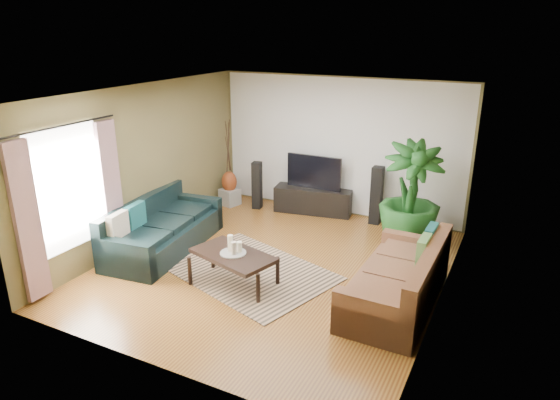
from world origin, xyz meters
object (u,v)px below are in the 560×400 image
Objects in this scene: sofa_right at (397,275)px; pedestal at (230,197)px; side_table at (179,222)px; vase at (229,182)px; speaker_right at (376,195)px; speaker_left at (257,185)px; sofa_left at (164,225)px; potted_plant at (410,196)px; television at (314,172)px; coffee_table at (234,269)px; tv_stand at (313,200)px.

pedestal is (-4.13, 2.33, -0.25)m from sofa_right.
pedestal is 1.76m from side_table.
pedestal is 0.33m from vase.
pedestal is (-3.04, -0.37, -0.38)m from speaker_right.
speaker_left is 0.62m from vase.
sofa_left is at bearing -85.18° from pedestal.
television is at bearing 160.09° from potted_plant.
side_table is at bearing 164.76° from coffee_table.
speaker_left is at bearing -123.58° from sofa_right.
speaker_right is 3.71m from side_table.
sofa_right is 2.31m from coffee_table.
television is at bearing 108.46° from coffee_table.
sofa_right is at bearing -48.68° from television.
speaker_left is at bearing -165.72° from television.
potted_plant is 3.91m from pedestal.
sofa_left is 5.31× the size of vase.
sofa_left is 2.08× the size of television.
sofa_right is 3.63m from television.
sofa_right is 1.99× the size of speaker_right.
sofa_left is 3.95m from speaker_right.
sofa_left is at bearing -151.24° from potted_plant.
potted_plant is at bearing 20.04° from side_table.
coffee_table is 3.33m from television.
potted_plant is 3.86m from vase.
television reaches higher than side_table.
coffee_table is 2.19m from side_table.
speaker_left is at bearing 7.86° from vase.
television is at bearing -9.52° from tv_stand.
speaker_left is (0.42, 2.45, 0.07)m from sofa_left.
speaker_right reaches higher than tv_stand.
speaker_right is (1.29, 0.00, 0.30)m from tv_stand.
side_table is (-1.73, -2.14, -0.02)m from tv_stand.
speaker_left is at bearing -175.23° from tv_stand.
sofa_right is at bearing -81.07° from potted_plant.
potted_plant is (2.07, -0.75, 0.06)m from television.
sofa_left is at bearing -129.07° from tv_stand.
pedestal is (-0.20, 2.37, -0.25)m from sofa_left.
sofa_right is (3.93, 0.03, 0.00)m from sofa_left.
television reaches higher than vase.
sofa_right is 6.42× the size of pedestal.
speaker_left is at bearing 171.82° from potted_plant.
speaker_left is 2.83× the size of pedestal.
potted_plant is at bearing -29.43° from tv_stand.
coffee_table is at bearing -31.20° from side_table.
television is at bearing -137.75° from sofa_right.
speaker_left is (-1.14, -0.29, -0.36)m from television.
sofa_left is 2.40× the size of speaker_left.
pedestal is (-1.75, -0.37, -0.08)m from tv_stand.
sofa_left is 4.99× the size of side_table.
coffee_table is 3.24m from potted_plant.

